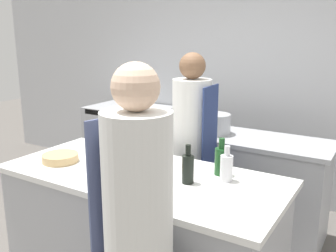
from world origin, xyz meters
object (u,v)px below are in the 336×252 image
bottle_cooking_oil (137,169)px  stockpot (215,124)px  bottle_olive_oil (227,167)px  bowl_prep_small (60,158)px  oven_range (131,144)px  bottle_wine (188,168)px  chef_at_stove (191,152)px  bottle_vinegar (221,160)px  cup (134,155)px  chef_at_prep_near (138,244)px  bowl_mixing_large (102,152)px

bottle_cooking_oil → stockpot: size_ratio=1.04×
bottle_olive_oil → bowl_prep_small: bearing=-166.1°
oven_range → bottle_wine: bottle_wine is taller
chef_at_stove → bowl_prep_small: (-0.62, -0.88, 0.10)m
oven_range → bottle_vinegar: (1.88, -1.48, 0.55)m
cup → bottle_wine: bearing=-17.2°
cup → bottle_vinegar: bearing=6.4°
chef_at_prep_near → bottle_wine: 0.69m
chef_at_stove → bottle_cooking_oil: 0.98m
oven_range → bottle_olive_oil: 2.56m
oven_range → bowl_prep_small: (0.77, -1.85, 0.48)m
bowl_prep_small → bottle_wine: bearing=7.6°
bottle_olive_oil → bowl_mixing_large: size_ratio=1.17×
bottle_vinegar → chef_at_prep_near: bearing=-91.1°
cup → oven_range: bearing=128.1°
oven_range → stockpot: size_ratio=3.59×
chef_at_prep_near → bowl_mixing_large: chef_at_prep_near is taller
bottle_vinegar → cup: (-0.66, -0.07, -0.06)m
bottle_cooking_oil → stockpot: bottle_cooking_oil is taller
oven_range → bottle_vinegar: bearing=-38.2°
chef_at_stove → bowl_mixing_large: 0.78m
bowl_prep_small → stockpot: size_ratio=0.93×
bottle_wine → stockpot: bottle_wine is taller
bottle_cooking_oil → bottle_vinegar: bearing=51.9°
cup → bottle_olive_oil: bearing=-0.6°
bottle_wine → stockpot: size_ratio=0.90×
chef_at_prep_near → cup: chef_at_prep_near is taller
chef_at_prep_near → bottle_vinegar: (0.02, 0.91, 0.15)m
stockpot → bottle_cooking_oil: bearing=-85.0°
chef_at_stove → bottle_olive_oil: chef_at_stove is taller
bottle_cooking_oil → cup: size_ratio=3.58×
chef_at_prep_near → bowl_prep_small: size_ratio=6.63×
bottle_wine → bowl_prep_small: (-0.99, -0.13, -0.07)m
stockpot → bowl_mixing_large: bearing=-112.2°
bowl_prep_small → cup: cup is taller
chef_at_stove → stockpot: chef_at_stove is taller
bottle_olive_oil → stockpot: bottle_olive_oil is taller
bowl_mixing_large → cup: bearing=13.5°
cup → stockpot: (0.19, 1.02, 0.05)m
bowl_prep_small → bottle_vinegar: bearing=18.7°
bowl_mixing_large → cup: 0.26m
oven_range → bowl_mixing_large: bowl_mixing_large is taller
bottle_vinegar → bowl_mixing_large: 0.93m
bottle_vinegar → bowl_prep_small: size_ratio=0.96×
chef_at_prep_near → bottle_wine: (-0.10, 0.66, 0.15)m
bottle_olive_oil → bottle_wine: bottle_wine is taller
stockpot → bottle_olive_oil: bearing=-62.0°
chef_at_stove → bowl_prep_small: bearing=-38.1°
oven_range → bowl_mixing_large: bearing=-59.2°
bottle_vinegar → cup: bottle_vinegar is taller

